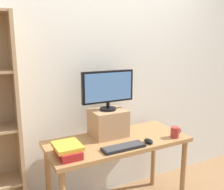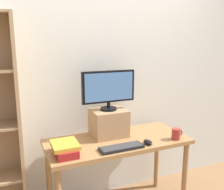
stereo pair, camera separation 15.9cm
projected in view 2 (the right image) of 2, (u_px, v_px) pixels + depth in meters
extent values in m
cube|color=silver|center=(101.00, 75.00, 2.54)|extent=(7.00, 0.08, 2.60)
cube|color=#9E7042|center=(117.00, 141.00, 2.28)|extent=(1.29, 0.58, 0.04)
cylinder|color=#9E7042|center=(184.00, 178.00, 2.38)|extent=(0.05, 0.05, 0.72)
cylinder|color=#9E7042|center=(49.00, 180.00, 2.34)|extent=(0.05, 0.05, 0.72)
cylinder|color=#9E7042|center=(157.00, 157.00, 2.81)|extent=(0.05, 0.05, 0.72)
cube|color=tan|center=(19.00, 125.00, 2.14)|extent=(0.03, 0.28, 1.86)
cube|color=#A87F56|center=(109.00, 123.00, 2.36)|extent=(0.32, 0.28, 0.25)
cylinder|color=black|center=(109.00, 109.00, 2.33)|extent=(0.15, 0.15, 0.02)
cylinder|color=black|center=(109.00, 105.00, 2.32)|extent=(0.03, 0.03, 0.06)
cube|color=black|center=(109.00, 87.00, 2.29)|extent=(0.51, 0.04, 0.29)
cube|color=#4C7AB7|center=(109.00, 87.00, 2.27)|extent=(0.47, 0.00, 0.26)
cube|color=black|center=(121.00, 148.00, 2.08)|extent=(0.38, 0.12, 0.02)
cube|color=#333335|center=(121.00, 146.00, 2.07)|extent=(0.35, 0.11, 0.00)
ellipsoid|color=black|center=(148.00, 142.00, 2.17)|extent=(0.06, 0.10, 0.04)
cube|color=maroon|center=(65.00, 150.00, 1.98)|extent=(0.16, 0.27, 0.06)
cube|color=gold|center=(65.00, 145.00, 1.97)|extent=(0.20, 0.24, 0.03)
cylinder|color=#9E2D28|center=(176.00, 134.00, 2.28)|extent=(0.08, 0.08, 0.10)
torus|color=#9E2D28|center=(179.00, 133.00, 2.29)|extent=(0.06, 0.01, 0.06)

